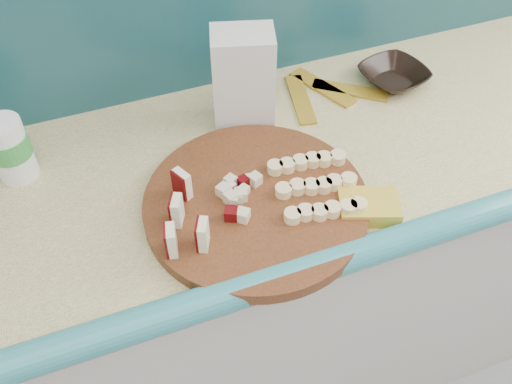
{
  "coord_description": "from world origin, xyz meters",
  "views": [
    {
      "loc": [
        -0.04,
        0.69,
        1.74
      ],
      "look_at": [
        0.22,
        1.37,
        0.96
      ],
      "focal_mm": 40.0,
      "sensor_mm": 36.0,
      "label": 1
    }
  ],
  "objects": [
    {
      "name": "kitchen_counter",
      "position": [
        0.1,
        1.5,
        0.46
      ],
      "size": [
        2.2,
        0.63,
        0.91
      ],
      "color": "beige",
      "rests_on": "ground"
    },
    {
      "name": "brown_bowl",
      "position": [
        0.67,
        1.63,
        0.93
      ],
      "size": [
        0.18,
        0.18,
        0.04
      ],
      "primitive_type": "imported",
      "rotation": [
        0.0,
        0.0,
        0.21
      ],
      "color": "black",
      "rests_on": "kitchen_counter"
    },
    {
      "name": "canister",
      "position": [
        -0.2,
        1.63,
        0.98
      ],
      "size": [
        0.08,
        0.08,
        0.13
      ],
      "rotation": [
        0.0,
        0.0,
        -0.37
      ],
      "color": "white",
      "rests_on": "kitchen_counter"
    },
    {
      "name": "banana_slices",
      "position": [
        0.33,
        1.35,
        0.95
      ],
      "size": [
        0.18,
        0.18,
        0.02
      ],
      "color": "#FFDF9B",
      "rests_on": "cutting_board"
    },
    {
      "name": "cutting_board",
      "position": [
        0.22,
        1.37,
        0.92
      ],
      "size": [
        0.49,
        0.49,
        0.03
      ],
      "primitive_type": "cylinder",
      "rotation": [
        0.0,
        0.0,
        -0.14
      ],
      "color": "#41230E",
      "rests_on": "kitchen_counter"
    },
    {
      "name": "apple_chunks",
      "position": [
        0.19,
        1.37,
        0.95
      ],
      "size": [
        0.07,
        0.07,
        0.02
      ],
      "color": "beige",
      "rests_on": "cutting_board"
    },
    {
      "name": "banana_peel",
      "position": [
        0.5,
        1.65,
        0.91
      ],
      "size": [
        0.25,
        0.21,
        0.01
      ],
      "rotation": [
        0.0,
        0.0,
        0.23
      ],
      "color": "gold",
      "rests_on": "kitchen_counter"
    },
    {
      "name": "flour_bag",
      "position": [
        0.29,
        1.62,
        1.02
      ],
      "size": [
        0.15,
        0.12,
        0.22
      ],
      "primitive_type": "cube",
      "rotation": [
        0.0,
        0.0,
        -0.29
      ],
      "color": "silver",
      "rests_on": "kitchen_counter"
    },
    {
      "name": "sponge",
      "position": [
        0.41,
        1.28,
        0.93
      ],
      "size": [
        0.13,
        0.11,
        0.03
      ],
      "primitive_type": "cube",
      "rotation": [
        0.0,
        0.0,
        -0.35
      ],
      "color": "gold",
      "rests_on": "kitchen_counter"
    },
    {
      "name": "apple_wedges",
      "position": [
        0.07,
        1.35,
        0.97
      ],
      "size": [
        0.08,
        0.17,
        0.06
      ],
      "color": "#F9F4C7",
      "rests_on": "cutting_board"
    }
  ]
}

